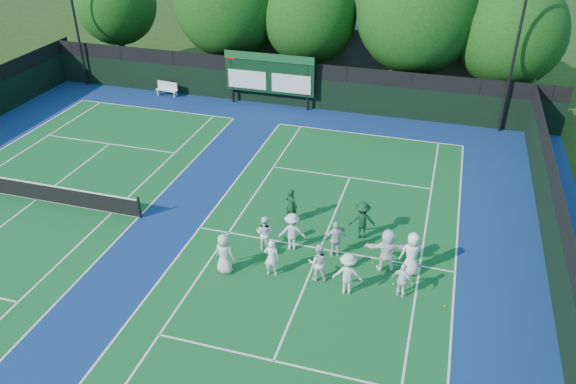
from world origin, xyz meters
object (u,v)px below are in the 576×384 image
(tennis_net, at_px, (35,191))
(coach_left, at_px, (291,206))
(bench, at_px, (167,88))
(scoreboard, at_px, (269,74))

(tennis_net, relative_size, coach_left, 6.89)
(tennis_net, relative_size, bench, 7.12)
(scoreboard, xyz_separation_m, bench, (-7.35, -0.21, -1.66))
(bench, bearing_deg, scoreboard, 1.67)
(bench, bearing_deg, coach_left, -45.17)
(tennis_net, xyz_separation_m, coach_left, (12.25, 1.69, 0.33))
(coach_left, bearing_deg, scoreboard, -46.64)
(scoreboard, distance_m, coach_left, 14.00)
(scoreboard, height_order, tennis_net, scoreboard)
(tennis_net, xyz_separation_m, bench, (-0.36, 14.37, 0.04))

